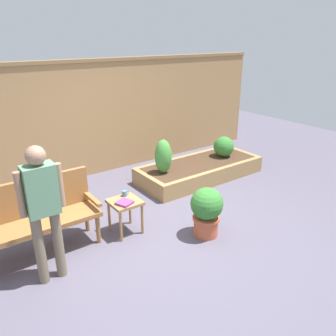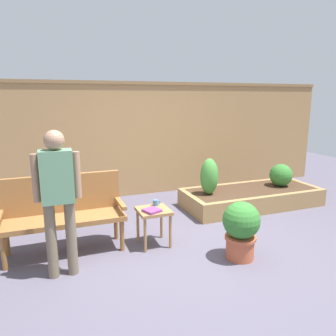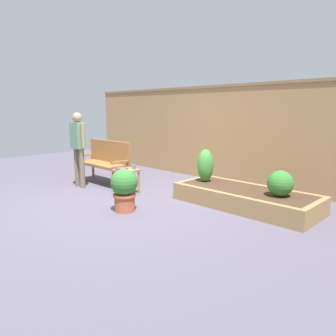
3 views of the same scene
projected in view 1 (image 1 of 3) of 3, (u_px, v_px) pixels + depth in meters
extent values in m
plane|color=#514C5B|center=(162.00, 234.00, 4.66)|extent=(14.00, 14.00, 0.00)
cube|color=#A37A4C|center=(80.00, 122.00, 6.23)|extent=(8.40, 0.10, 2.10)
cube|color=olive|center=(74.00, 61.00, 5.84)|extent=(8.40, 0.14, 0.06)
cylinder|color=#936033|center=(87.00, 218.00, 4.68)|extent=(0.06, 0.06, 0.40)
cylinder|color=#936033|center=(98.00, 229.00, 4.41)|extent=(0.06, 0.06, 0.40)
cube|color=#936033|center=(40.00, 223.00, 4.10)|extent=(1.44, 0.48, 0.06)
cube|color=#936033|center=(32.00, 197.00, 4.15)|extent=(1.44, 0.06, 0.48)
cube|color=#936033|center=(92.00, 199.00, 4.43)|extent=(0.06, 0.48, 0.04)
cylinder|color=#9E7042|center=(130.00, 210.00, 4.85)|extent=(0.04, 0.04, 0.44)
cylinder|color=#9E7042|center=(142.00, 219.00, 4.61)|extent=(0.04, 0.04, 0.44)
cylinder|color=#9E7042|center=(109.00, 216.00, 4.67)|extent=(0.04, 0.04, 0.44)
cylinder|color=#9E7042|center=(121.00, 227.00, 4.43)|extent=(0.04, 0.04, 0.44)
cube|color=#9E7042|center=(125.00, 202.00, 4.55)|extent=(0.40, 0.40, 0.04)
cylinder|color=teal|center=(124.00, 193.00, 4.66)|extent=(0.07, 0.07, 0.08)
torus|color=teal|center=(127.00, 193.00, 4.69)|extent=(0.06, 0.01, 0.06)
cube|color=#7F3875|center=(124.00, 203.00, 4.45)|extent=(0.24, 0.24, 0.03)
cylinder|color=#B75638|center=(206.00, 227.00, 4.61)|extent=(0.33, 0.33, 0.24)
cylinder|color=#B75638|center=(206.00, 218.00, 4.55)|extent=(0.37, 0.37, 0.04)
sphere|color=#33752D|center=(207.00, 204.00, 4.48)|extent=(0.44, 0.44, 0.44)
cube|color=#997547|center=(216.00, 177.00, 6.13)|extent=(2.40, 0.09, 0.30)
cube|color=#997547|center=(185.00, 163.00, 6.81)|extent=(2.40, 0.09, 0.30)
cube|color=#997547|center=(149.00, 184.00, 5.84)|extent=(0.09, 0.82, 0.30)
cube|color=#997547|center=(241.00, 158.00, 7.10)|extent=(0.09, 0.82, 0.30)
cube|color=#422D1E|center=(200.00, 170.00, 6.47)|extent=(2.22, 0.82, 0.30)
cylinder|color=brown|center=(163.00, 171.00, 5.93)|extent=(0.04, 0.04, 0.06)
ellipsoid|color=#428938|center=(163.00, 156.00, 5.83)|extent=(0.29, 0.29, 0.60)
cylinder|color=brown|center=(223.00, 155.00, 6.73)|extent=(0.04, 0.04, 0.06)
sphere|color=#33752D|center=(224.00, 147.00, 6.67)|extent=(0.40, 0.40, 0.40)
cylinder|color=#70604C|center=(58.00, 244.00, 3.73)|extent=(0.11, 0.11, 0.82)
cylinder|color=#70604C|center=(40.00, 250.00, 3.62)|extent=(0.11, 0.11, 0.82)
cube|color=#5B8966|center=(41.00, 190.00, 3.43)|extent=(0.32, 0.20, 0.54)
cylinder|color=#9E755B|center=(60.00, 185.00, 3.54)|extent=(0.07, 0.07, 0.49)
cylinder|color=#9E755B|center=(20.00, 195.00, 3.32)|extent=(0.07, 0.07, 0.49)
sphere|color=#9E755B|center=(35.00, 156.00, 3.29)|extent=(0.20, 0.20, 0.20)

